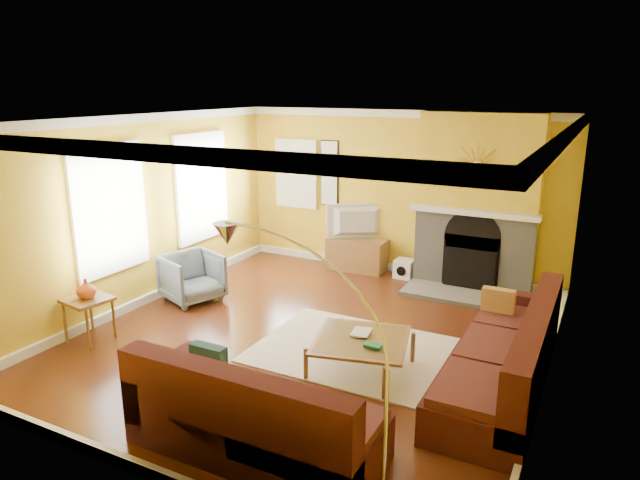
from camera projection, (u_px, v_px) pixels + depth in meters
The scene contains 27 objects.
floor at pixel (313, 338), 7.20m from camera, with size 5.50×6.00×0.02m, color #602B14.
ceiling at pixel (312, 118), 6.49m from camera, with size 5.50×6.00×0.02m, color white.
wall_back at pixel (398, 193), 9.43m from camera, with size 5.50×0.02×2.70m, color gold.
wall_front at pixel (125, 324), 4.26m from camera, with size 5.50×0.02×2.70m, color gold.
wall_left at pixel (141, 211), 8.06m from camera, with size 0.02×6.00×2.70m, color gold.
wall_right at pixel (559, 266), 5.63m from camera, with size 0.02×6.00×2.70m, color gold.
baseboard at pixel (313, 333), 7.18m from camera, with size 5.50×6.00×0.12m, color white, non-canonical shape.
crown_molding at pixel (313, 125), 6.51m from camera, with size 5.50×6.00×0.12m, color white, non-canonical shape.
window_left_near at pixel (201, 187), 9.12m from camera, with size 0.06×1.22×1.72m, color white.
window_left_far at pixel (109, 209), 7.49m from camera, with size 0.06×1.22×1.72m, color white.
window_back at pixel (296, 174), 10.17m from camera, with size 0.82×0.06×1.22m, color white.
wall_art at pixel (329, 173), 9.88m from camera, with size 0.34×0.04×1.14m, color white.
fireplace at pixel (478, 203), 8.65m from camera, with size 1.80×0.40×2.70m, color gray, non-canonical shape.
mantel at pixel (473, 212), 8.47m from camera, with size 1.92×0.22×0.08m, color white.
hearth at pixel (463, 296), 8.53m from camera, with size 1.80×0.70×0.06m, color gray.
sunburst at pixel (477, 165), 8.30m from camera, with size 0.70×0.04×0.70m, color olive, non-canonical shape.
rug at pixel (358, 351), 6.80m from camera, with size 2.40×1.80×0.02m, color beige.
sectional_sofa at pixel (376, 346), 5.93m from camera, with size 3.21×3.90×0.90m, color #471916, non-canonical shape.
coffee_table at pixel (361, 355), 6.30m from camera, with size 1.00×1.00×0.40m, color white, non-canonical shape.
media_console at pixel (357, 254), 9.76m from camera, with size 1.00×0.45×0.55m, color olive.
tv at pixel (358, 222), 9.61m from camera, with size 1.02×0.13×0.59m, color black.
subwoofer at pixel (404, 269), 9.41m from camera, with size 0.30×0.30×0.30m, color white.
armchair at pixel (192, 277), 8.35m from camera, with size 0.76×0.78×0.71m, color slate.
side_table at pixel (90, 319), 7.06m from camera, with size 0.50×0.50×0.55m, color olive, non-canonical shape.
vase at pixel (86, 289), 6.96m from camera, with size 0.24×0.24×0.25m, color #D8591E.
book at pixel (352, 331), 6.40m from camera, with size 0.20×0.27×0.03m, color white.
arc_lamp at pixel (310, 379), 4.05m from camera, with size 1.35×0.36×2.12m, color silver, non-canonical shape.
Camera 1 is at (3.11, -5.85, 3.08)m, focal length 32.00 mm.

